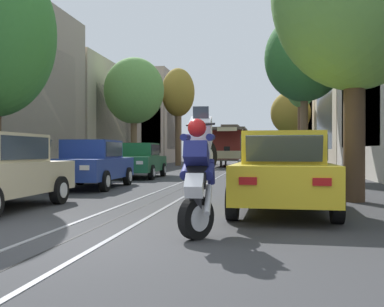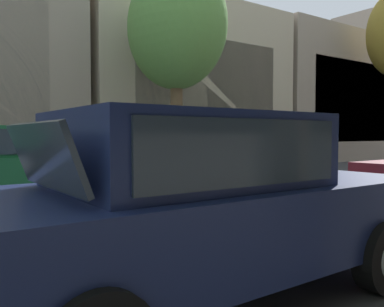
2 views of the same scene
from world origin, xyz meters
The scene contains 23 objects.
ground_plane centered at (0.00, 19.45, 0.00)m, with size 160.00×160.00×0.00m, color #38383A.
trolley_track_rails centered at (0.00, 22.31, 0.00)m, with size 1.14×56.62×0.01m.
building_facade_left centered at (-9.34, 23.30, 4.22)m, with size 5.32×48.32×9.78m.
building_facade_right centered at (9.58, 23.05, 4.41)m, with size 5.81×48.32×9.50m.
parked_car_blue_second_left centered at (-3.01, 8.16, 0.80)m, with size 2.13×4.42×1.58m.
parked_car_green_mid_left centered at (-3.00, 13.84, 0.80)m, with size 2.12×4.41×1.58m.
parked_car_yellow_near_right centered at (3.00, 3.14, 0.80)m, with size 2.09×4.40×1.58m.
parked_car_grey_second_right centered at (2.83, 8.17, 0.80)m, with size 2.02×4.37×1.58m.
parked_car_navy_mid_right centered at (2.93, 14.34, 0.80)m, with size 2.02×4.37×1.58m.
parked_car_maroon_fourth_right centered at (2.82, 20.08, 0.80)m, with size 2.07×4.39×1.58m.
parked_car_silver_fifth_right centered at (2.81, 25.26, 0.80)m, with size 2.04×4.38×1.58m.
parked_car_green_sixth_right centered at (2.96, 31.11, 0.80)m, with size 2.09×4.40×1.58m.
parked_car_brown_far_right centered at (2.93, 36.94, 0.80)m, with size 2.09×4.40×1.58m.
street_tree_kerb_left_second centered at (-4.80, 19.18, 4.68)m, with size 3.51×2.83×6.63m.
street_tree_kerb_left_mid centered at (-4.56, 31.55, 6.08)m, with size 2.81×2.80×8.26m.
street_tree_kerb_right_second centered at (4.48, 15.55, 5.54)m, with size 3.69×3.59×7.62m.
street_tree_kerb_right_mid centered at (4.97, 23.85, 5.93)m, with size 2.24×2.14×8.09m.
street_tree_kerb_right_fourth centered at (4.97, 34.79, 4.57)m, with size 3.51×2.92×6.52m.
cable_car_trolley centered at (0.00, 31.52, 1.66)m, with size 2.61×9.14×3.28m.
motorcycle_with_rider centered at (1.69, 0.43, 0.99)m, with size 0.50×1.82×1.90m.
pedestrian_on_left_pavement centered at (-5.46, 24.05, 0.92)m, with size 0.55×0.42×1.63m.
pedestrian_on_right_pavement centered at (5.80, 19.92, 0.87)m, with size 0.55×0.37×1.55m.
fire_hydrant centered at (4.27, 7.79, 0.42)m, with size 0.40×0.22×0.84m.
Camera 1 is at (2.61, -6.04, 1.21)m, focal length 42.23 mm.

